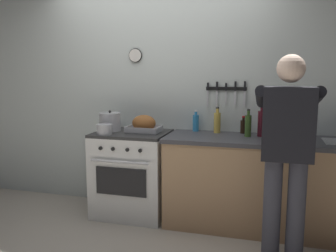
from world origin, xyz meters
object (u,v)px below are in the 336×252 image
Objects in this scene: stove at (132,173)px; roasting_pan at (144,124)px; bottle_olive_oil at (248,125)px; person_cook at (287,148)px; saucepan at (104,129)px; bottle_soy_sauce at (243,126)px; bottle_dish_soap at (196,122)px; stock_pot at (110,122)px; bottle_wine_red at (262,123)px; bottle_cooking_oil at (217,122)px; cutting_board at (287,140)px.

roasting_pan is at bearing 7.29° from stove.
person_cook is at bearing -64.24° from bottle_olive_oil.
bottle_olive_oil reaches higher than saucepan.
roasting_pan is 2.24× the size of saucepan.
roasting_pan is 1.03m from bottle_soy_sauce.
bottle_dish_soap is at bearing 161.90° from bottle_olive_oil.
person_cook is at bearing -22.43° from stove.
stove is 3.84× the size of stock_pot.
bottle_dish_soap reaches higher than stove.
bottle_wine_red is 0.23m from bottle_soy_sauce.
bottle_olive_oil reaches higher than stock_pot.
stove is 3.32× the size of bottle_olive_oil.
roasting_pan is at bearing -166.33° from bottle_cooking_oil.
bottle_wine_red reaches higher than stove.
saucepan is 0.44× the size of cutting_board.
bottle_olive_oil reaches higher than stove.
saucepan is at bearing -168.41° from bottle_wine_red.
stock_pot reaches higher than saucepan.
bottle_cooking_oil reaches higher than cutting_board.
roasting_pan is at bearing -175.58° from bottle_wine_red.
cutting_board is 1.12× the size of bottle_wine_red.
stove is 5.01× the size of bottle_soy_sauce.
person_cook is 1.90m from stock_pot.
bottle_wine_red is (-0.21, 0.74, 0.08)m from person_cook.
person_cook reaches higher than roasting_pan.
bottle_dish_soap is at bearing 13.83° from stock_pot.
person_cook is 7.37× the size of bottle_dish_soap.
cutting_board is 0.98m from bottle_dish_soap.
stock_pot is (-0.26, 0.02, 0.55)m from stove.
stock_pot is (-1.78, 0.65, 0.05)m from person_cook.
bottle_soy_sauce is 0.67× the size of bottle_cooking_oil.
bottle_soy_sauce is (-0.42, 0.34, 0.06)m from cutting_board.
bottle_olive_oil reaches higher than cutting_board.
cutting_board is (1.81, -0.12, -0.09)m from stock_pot.
bottle_wine_red reaches higher than saucepan.
cutting_board is 0.41m from bottle_olive_oil.
person_cook reaches higher than saucepan.
bottle_olive_oil reaches higher than bottle_cooking_oil.
stock_pot is at bearing 62.86° from person_cook.
bottle_cooking_oil reaches higher than bottle_dish_soap.
cutting_board is at bearing -3.68° from stove.
bottle_olive_oil is (1.06, 0.04, 0.03)m from roasting_pan.
stove is 0.87m from bottle_dish_soap.
bottle_wine_red is 1.18× the size of bottle_olive_oil.
stock_pot is at bearing -171.07° from bottle_soy_sauce.
person_cook is at bearing -44.42° from bottle_dish_soap.
stove is 2.80× the size of bottle_wine_red.
stock_pot is at bearing -171.07° from bottle_cooking_oil.
bottle_soy_sauce is 0.80× the size of bottle_dish_soap.
stock_pot is 1.45m from bottle_olive_oil.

